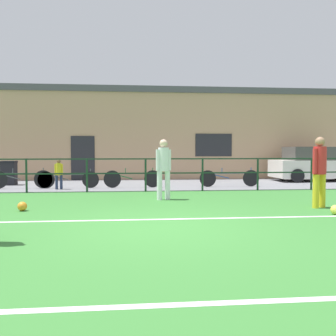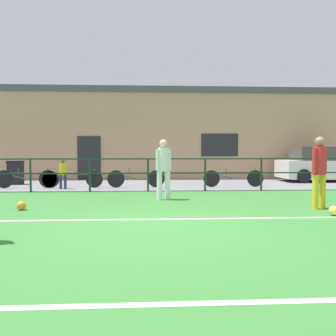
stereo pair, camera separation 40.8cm
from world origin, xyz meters
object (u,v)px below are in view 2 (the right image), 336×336
at_px(bicycle_parked_1, 26,179).
at_px(player_striker, 319,168).
at_px(player_winger, 164,165).
at_px(bicycle_parked_3, 72,179).
at_px(bicycle_parked_4, 233,178).
at_px(trash_bin_0, 16,172).
at_px(soccer_ball_spare, 21,206).
at_px(parked_car_red, 325,165).
at_px(bicycle_parked_2, 136,178).
at_px(soccer_ball_match, 334,211).
at_px(spectator_child, 63,172).

bearing_deg(bicycle_parked_1, player_striker, -31.27).
height_order(player_winger, bicycle_parked_3, player_winger).
distance_m(player_winger, bicycle_parked_4, 4.47).
relative_size(player_striker, trash_bin_0, 1.80).
bearing_deg(player_winger, player_striker, 131.43).
height_order(player_winger, bicycle_parked_4, player_winger).
relative_size(player_striker, bicycle_parked_4, 0.75).
relative_size(bicycle_parked_1, bicycle_parked_3, 1.02).
bearing_deg(bicycle_parked_3, soccer_ball_spare, -92.33).
relative_size(parked_car_red, trash_bin_0, 4.24).
bearing_deg(bicycle_parked_2, soccer_ball_match, -54.38).
bearing_deg(player_striker, bicycle_parked_1, -57.73).
height_order(soccer_ball_match, bicycle_parked_1, bicycle_parked_1).
bearing_deg(spectator_child, player_winger, 135.89).
height_order(soccer_ball_spare, spectator_child, spectator_child).
relative_size(soccer_ball_spare, bicycle_parked_1, 0.10).
xyz_separation_m(player_winger, soccer_ball_match, (3.59, -2.86, -0.88)).
relative_size(soccer_ball_match, soccer_ball_spare, 0.99).
height_order(parked_car_red, trash_bin_0, parked_car_red).
relative_size(player_striker, parked_car_red, 0.42).
height_order(player_striker, player_winger, player_striker).
bearing_deg(parked_car_red, soccer_ball_match, -115.16).
relative_size(soccer_ball_match, bicycle_parked_3, 0.10).
relative_size(spectator_child, bicycle_parked_2, 0.50).
bearing_deg(bicycle_parked_3, soccer_ball_match, -42.35).
bearing_deg(player_striker, spectator_child, -60.43).
height_order(parked_car_red, bicycle_parked_1, parked_car_red).
xyz_separation_m(player_winger, spectator_child, (-3.53, 2.99, -0.35)).
height_order(player_striker, soccer_ball_spare, player_striker).
bearing_deg(bicycle_parked_4, bicycle_parked_2, -180.00).
bearing_deg(parked_car_red, bicycle_parked_2, -164.97).
bearing_deg(player_striker, soccer_ball_match, 56.23).
bearing_deg(soccer_ball_spare, spectator_child, 90.70).
relative_size(player_striker, soccer_ball_match, 8.19).
bearing_deg(soccer_ball_match, soccer_ball_spare, 170.62).
relative_size(bicycle_parked_1, bicycle_parked_2, 1.05).
distance_m(soccer_ball_match, soccer_ball_spare, 7.15).
height_order(soccer_ball_match, parked_car_red, parked_car_red).
xyz_separation_m(spectator_child, bicycle_parked_3, (0.26, 0.40, -0.29)).
relative_size(player_striker, soccer_ball_spare, 8.07).
bearing_deg(bicycle_parked_4, player_striker, -80.73).
bearing_deg(bicycle_parked_1, bicycle_parked_4, 0.00).
distance_m(player_winger, spectator_child, 4.64).
distance_m(soccer_ball_match, trash_bin_0, 12.26).
relative_size(spectator_child, bicycle_parked_1, 0.48).
height_order(player_striker, trash_bin_0, player_striker).
bearing_deg(bicycle_parked_3, bicycle_parked_1, 180.00).
bearing_deg(soccer_ball_match, bicycle_parked_4, 96.72).
height_order(bicycle_parked_2, trash_bin_0, trash_bin_0).
bearing_deg(player_winger, parked_car_red, -164.86).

